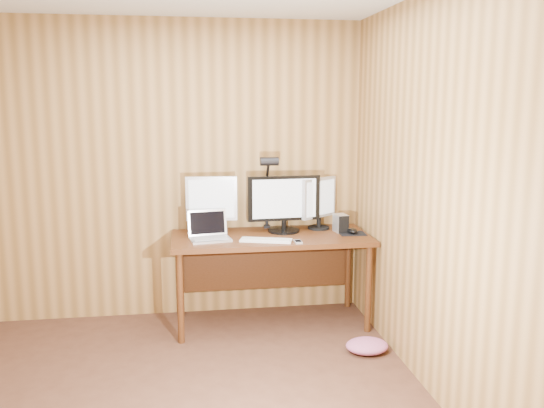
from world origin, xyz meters
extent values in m
plane|color=#A3733B|center=(0.00, 2.00, 1.25)|extent=(4.00, 0.00, 4.00)
plane|color=#A3733B|center=(1.75, 0.00, 1.25)|extent=(0.00, 4.00, 4.00)
cube|color=#49240F|center=(0.93, 1.63, 0.73)|extent=(1.60, 0.70, 0.04)
cube|color=#49240F|center=(0.93, 1.95, 0.45)|extent=(1.48, 0.02, 0.51)
cylinder|color=#49240F|center=(0.19, 1.34, 0.35)|extent=(0.05, 0.05, 0.71)
cylinder|color=#49240F|center=(0.19, 1.92, 0.35)|extent=(0.05, 0.05, 0.71)
cylinder|color=#49240F|center=(1.67, 1.34, 0.35)|extent=(0.05, 0.05, 0.71)
cylinder|color=#49240F|center=(1.67, 1.92, 0.35)|extent=(0.05, 0.05, 0.71)
cylinder|color=black|center=(1.06, 1.75, 0.76)|extent=(0.26, 0.26, 0.02)
cylinder|color=black|center=(1.06, 1.75, 0.81)|extent=(0.04, 0.04, 0.08)
cube|color=black|center=(1.06, 1.75, 1.03)|extent=(0.61, 0.07, 0.38)
cube|color=white|center=(1.06, 1.73, 1.03)|extent=(0.53, 0.03, 0.32)
cylinder|color=black|center=(0.46, 1.80, 0.76)|extent=(0.20, 0.20, 0.02)
cylinder|color=black|center=(0.46, 1.80, 0.81)|extent=(0.04, 0.04, 0.09)
cube|color=silver|center=(0.46, 1.80, 1.04)|extent=(0.42, 0.07, 0.36)
cube|color=white|center=(0.46, 1.77, 1.04)|extent=(0.37, 0.03, 0.31)
cylinder|color=black|center=(1.37, 1.82, 0.76)|extent=(0.18, 0.18, 0.02)
cylinder|color=black|center=(1.37, 1.82, 0.81)|extent=(0.04, 0.04, 0.08)
cube|color=silver|center=(1.37, 1.82, 1.02)|extent=(0.34, 0.26, 0.34)
cube|color=white|center=(1.38, 1.80, 1.02)|extent=(0.28, 0.20, 0.29)
cube|color=silver|center=(0.43, 1.54, 0.76)|extent=(0.34, 0.26, 0.02)
cube|color=silver|center=(0.42, 1.65, 0.87)|extent=(0.32, 0.09, 0.21)
cube|color=black|center=(0.42, 1.65, 0.87)|extent=(0.28, 0.08, 0.17)
cube|color=#B2B2B7|center=(0.43, 1.54, 0.77)|extent=(0.28, 0.17, 0.00)
cube|color=white|center=(0.86, 1.44, 0.76)|extent=(0.42, 0.23, 0.02)
cube|color=white|center=(0.86, 1.44, 0.77)|extent=(0.39, 0.20, 0.00)
cube|color=black|center=(1.60, 1.59, 0.75)|extent=(0.22, 0.18, 0.00)
ellipsoid|color=black|center=(1.60, 1.59, 0.77)|extent=(0.10, 0.14, 0.04)
cube|color=silver|center=(1.52, 1.67, 0.82)|extent=(0.11, 0.14, 0.15)
cube|color=black|center=(1.53, 1.61, 0.82)|extent=(0.09, 0.02, 0.14)
cube|color=silver|center=(1.10, 1.36, 0.76)|extent=(0.06, 0.11, 0.01)
cube|color=black|center=(1.10, 1.36, 0.76)|extent=(0.04, 0.07, 0.00)
cylinder|color=black|center=(1.53, 1.74, 0.82)|extent=(0.06, 0.06, 0.13)
cube|color=black|center=(0.94, 1.94, 0.74)|extent=(0.05, 0.06, 0.06)
cylinder|color=black|center=(0.94, 1.94, 0.96)|extent=(0.03, 0.03, 0.43)
sphere|color=black|center=(0.94, 1.94, 1.18)|extent=(0.04, 0.04, 0.04)
cylinder|color=black|center=(0.94, 1.87, 1.26)|extent=(0.02, 0.15, 0.18)
cylinder|color=black|center=(0.94, 1.79, 1.34)|extent=(0.15, 0.07, 0.07)
camera|label=1|loc=(0.25, -2.88, 1.83)|focal=38.00mm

